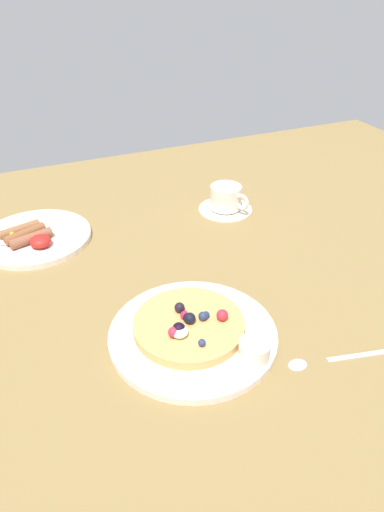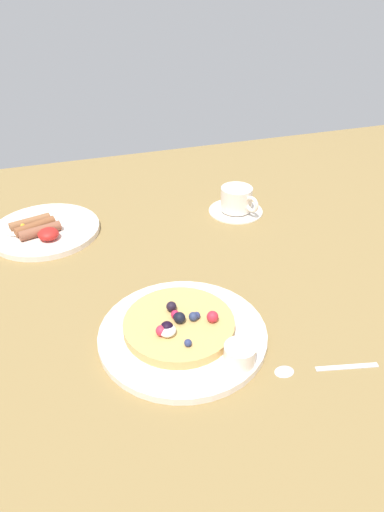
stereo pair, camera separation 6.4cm
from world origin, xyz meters
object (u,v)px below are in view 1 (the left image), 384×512
object	(u,v)px
breakfast_plate	(36,237)
coffee_cup	(226,197)
syrup_ramekin	(254,351)
teaspoon	(320,360)
coffee_saucer	(225,209)
pancake_plate	(193,335)

from	to	relation	value
breakfast_plate	coffee_cup	size ratio (longest dim) A/B	2.35
breakfast_plate	syrup_ramekin	bearing A→B (deg)	-63.54
breakfast_plate	teaspoon	size ratio (longest dim) A/B	1.51
coffee_cup	teaspoon	bearing A→B (deg)	-100.74
coffee_cup	coffee_saucer	bearing A→B (deg)	114.17
syrup_ramekin	coffee_cup	world-z (taller)	coffee_cup
pancake_plate	coffee_saucer	xyz separation A→B (cm)	(23.50, 35.37, -0.27)
breakfast_plate	coffee_cup	bearing A→B (deg)	-5.23
pancake_plate	coffee_cup	bearing A→B (deg)	56.19
syrup_ramekin	breakfast_plate	world-z (taller)	syrup_ramekin
pancake_plate	coffee_saucer	world-z (taller)	pancake_plate
pancake_plate	teaspoon	world-z (taller)	pancake_plate
syrup_ramekin	coffee_saucer	xyz separation A→B (cm)	(17.86, 43.79, -2.39)
coffee_cup	teaspoon	xyz separation A→B (cm)	(-8.92, -47.00, -3.11)
breakfast_plate	coffee_saucer	size ratio (longest dim) A/B	1.83
pancake_plate	teaspoon	distance (cm)	18.82
coffee_saucer	coffee_cup	distance (cm)	3.03
teaspoon	breakfast_plate	bearing A→B (deg)	122.71
syrup_ramekin	teaspoon	xyz separation A→B (cm)	(9.02, -3.37, -2.48)
syrup_ramekin	teaspoon	bearing A→B (deg)	-20.47
syrup_ramekin	coffee_saucer	world-z (taller)	syrup_ramekin
coffee_saucer	teaspoon	world-z (taller)	same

